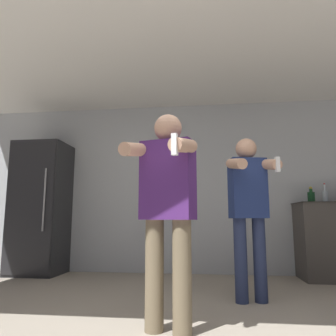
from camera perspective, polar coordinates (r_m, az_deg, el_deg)
The scene contains 7 objects.
wall_back at distance 4.99m, azimuth 5.45°, elevation -3.24°, with size 7.00×0.06×2.55m.
ceiling_slab at distance 3.77m, azimuth 4.37°, elevation 19.52°, with size 7.00×3.76×0.05m.
refrigerator at distance 5.24m, azimuth -21.33°, elevation -6.40°, with size 0.72×0.67×1.92m.
bottle_brown_liquor at distance 4.93m, azimuth 23.67°, elevation -4.56°, with size 0.09×0.09×0.22m.
bottle_tall_gin at distance 4.98m, azimuth 25.70°, elevation -4.41°, with size 0.07×0.07×0.27m.
person_woman_foreground at distance 2.40m, azimuth -0.11°, elevation -5.85°, with size 0.54×0.54×1.57m.
person_man_side at distance 3.34m, azimuth 13.87°, elevation -5.82°, with size 0.50×0.52×1.60m.
Camera 1 is at (0.14, -1.69, 0.78)m, focal length 35.00 mm.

